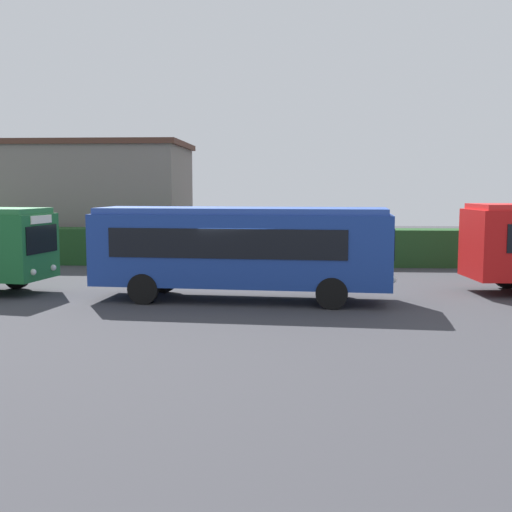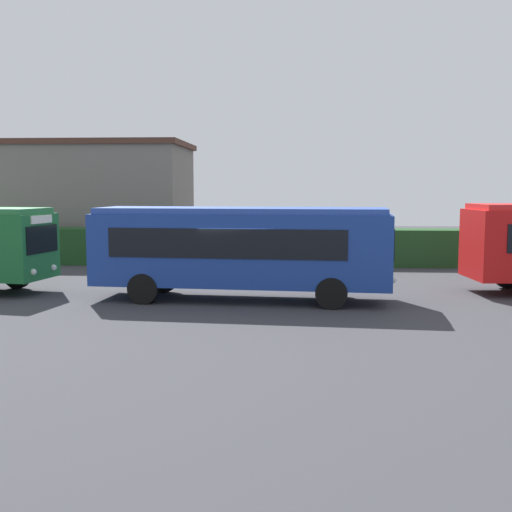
% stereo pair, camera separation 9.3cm
% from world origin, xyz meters
% --- Properties ---
extents(ground_plane, '(85.19, 85.19, 0.00)m').
position_xyz_m(ground_plane, '(0.00, 0.00, 0.00)').
color(ground_plane, '#38383D').
extents(bus_blue, '(10.07, 3.36, 3.10)m').
position_xyz_m(bus_blue, '(0.03, 0.12, 1.80)').
color(bus_blue, navy).
rests_on(bus_blue, ground_plane).
extents(hedge_row, '(54.59, 1.68, 1.77)m').
position_xyz_m(hedge_row, '(0.00, 9.97, 0.89)').
color(hedge_row, '#1F471F').
rests_on(hedge_row, ground_plane).
extents(depot_building, '(9.81, 6.94, 6.29)m').
position_xyz_m(depot_building, '(-9.18, 14.56, 3.16)').
color(depot_building, slate).
rests_on(depot_building, ground_plane).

